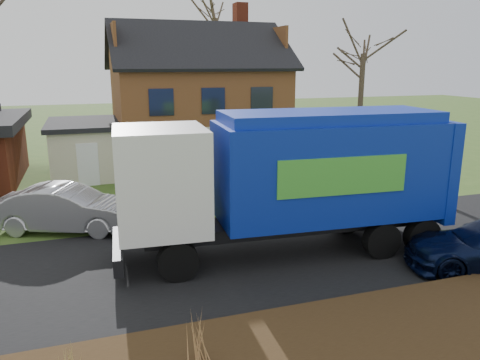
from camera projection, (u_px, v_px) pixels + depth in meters
name	position (u px, v px, depth m)	size (l,w,h in m)	color
ground	(239.00, 259.00, 14.33)	(120.00, 120.00, 0.00)	#34531B
road	(239.00, 259.00, 14.33)	(80.00, 7.00, 0.02)	black
mulch_verge	(321.00, 354.00, 9.41)	(80.00, 3.50, 0.30)	black
main_house	(188.00, 96.00, 26.61)	(12.95, 8.95, 9.26)	beige
garbage_truck	(295.00, 173.00, 14.33)	(10.51, 3.43, 4.44)	black
silver_sedan	(66.00, 209.00, 16.62)	(1.73, 4.96, 1.64)	#A2A4AA
tree_front_east	(365.00, 33.00, 24.64)	(3.26, 3.26, 9.04)	#443729
tree_back	(215.00, 1.00, 34.02)	(3.87, 3.87, 12.26)	#46382A
grass_clump_mid	(201.00, 337.00, 8.88)	(0.36, 0.29, 0.99)	#A8794A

